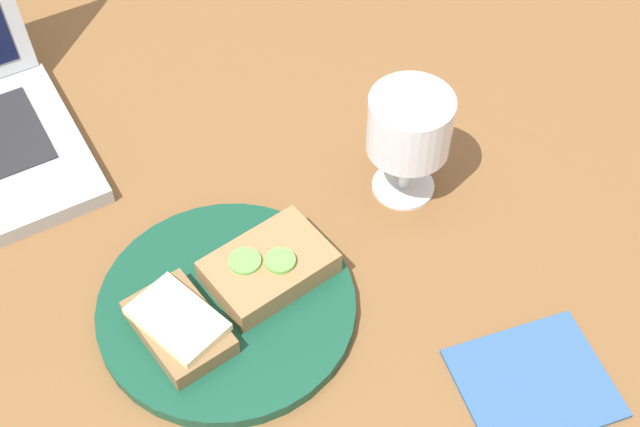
{
  "coord_description": "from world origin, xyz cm",
  "views": [
    {
      "loc": [
        -20.56,
        -46.62,
        72.53
      ],
      "look_at": [
        5.52,
        -0.84,
        8.0
      ],
      "focal_mm": 50.0,
      "sensor_mm": 36.0,
      "label": 1
    }
  ],
  "objects_px": {
    "plate": "(227,307)",
    "sandwich_with_cucumber": "(269,267)",
    "sandwich_with_cheese": "(179,325)",
    "napkin": "(534,383)",
    "wine_glass": "(409,129)"
  },
  "relations": [
    {
      "from": "plate",
      "to": "napkin",
      "type": "distance_m",
      "value": 0.28
    },
    {
      "from": "wine_glass",
      "to": "napkin",
      "type": "xyz_separation_m",
      "value": [
        -0.03,
        -0.25,
        -0.08
      ]
    },
    {
      "from": "sandwich_with_cucumber",
      "to": "sandwich_with_cheese",
      "type": "xyz_separation_m",
      "value": [
        -0.1,
        -0.02,
        -0.0
      ]
    },
    {
      "from": "plate",
      "to": "sandwich_with_cucumber",
      "type": "distance_m",
      "value": 0.05
    },
    {
      "from": "sandwich_with_cheese",
      "to": "wine_glass",
      "type": "xyz_separation_m",
      "value": [
        0.27,
        0.06,
        0.06
      ]
    },
    {
      "from": "sandwich_with_cheese",
      "to": "wine_glass",
      "type": "relative_size",
      "value": 0.86
    },
    {
      "from": "sandwich_with_cheese",
      "to": "napkin",
      "type": "height_order",
      "value": "sandwich_with_cheese"
    },
    {
      "from": "sandwich_with_cucumber",
      "to": "sandwich_with_cheese",
      "type": "relative_size",
      "value": 1.16
    },
    {
      "from": "sandwich_with_cheese",
      "to": "plate",
      "type": "bearing_deg",
      "value": 9.86
    },
    {
      "from": "napkin",
      "to": "plate",
      "type": "bearing_deg",
      "value": 134.89
    },
    {
      "from": "napkin",
      "to": "sandwich_with_cheese",
      "type": "bearing_deg",
      "value": 142.4
    },
    {
      "from": "plate",
      "to": "wine_glass",
      "type": "xyz_separation_m",
      "value": [
        0.22,
        0.05,
        0.08
      ]
    },
    {
      "from": "sandwich_with_cucumber",
      "to": "napkin",
      "type": "relative_size",
      "value": 0.95
    },
    {
      "from": "sandwich_with_cheese",
      "to": "napkin",
      "type": "relative_size",
      "value": 0.82
    },
    {
      "from": "plate",
      "to": "wine_glass",
      "type": "height_order",
      "value": "wine_glass"
    }
  ]
}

